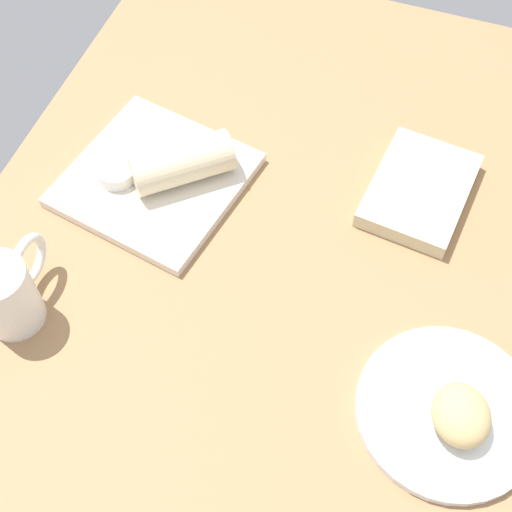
{
  "coord_description": "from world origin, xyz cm",
  "views": [
    {
      "loc": [
        -54.4,
        -13.42,
        88.08
      ],
      "look_at": [
        -5.39,
        3.9,
        7.0
      ],
      "focal_mm": 51.15,
      "sensor_mm": 36.0,
      "label": 1
    }
  ],
  "objects_px": {
    "sauce_cup": "(116,171)",
    "breakfast_wrap": "(182,163)",
    "round_plate": "(447,411)",
    "book_stack": "(419,190)",
    "coffee_mug": "(8,292)",
    "scone_pastry": "(461,415)",
    "square_plate": "(155,180)"
  },
  "relations": [
    {
      "from": "sauce_cup",
      "to": "breakfast_wrap",
      "type": "distance_m",
      "value": 0.1
    },
    {
      "from": "book_stack",
      "to": "scone_pastry",
      "type": "bearing_deg",
      "value": -160.29
    },
    {
      "from": "square_plate",
      "to": "sauce_cup",
      "type": "xyz_separation_m",
      "value": [
        -0.02,
        0.05,
        0.02
      ]
    },
    {
      "from": "breakfast_wrap",
      "to": "coffee_mug",
      "type": "relative_size",
      "value": 1.09
    },
    {
      "from": "round_plate",
      "to": "book_stack",
      "type": "xyz_separation_m",
      "value": [
        0.31,
        0.1,
        0.01
      ]
    },
    {
      "from": "coffee_mug",
      "to": "sauce_cup",
      "type": "bearing_deg",
      "value": -7.51
    },
    {
      "from": "scone_pastry",
      "to": "breakfast_wrap",
      "type": "xyz_separation_m",
      "value": [
        0.23,
        0.44,
        0.01
      ]
    },
    {
      "from": "sauce_cup",
      "to": "coffee_mug",
      "type": "relative_size",
      "value": 0.45
    },
    {
      "from": "breakfast_wrap",
      "to": "coffee_mug",
      "type": "height_order",
      "value": "coffee_mug"
    },
    {
      "from": "square_plate",
      "to": "book_stack",
      "type": "relative_size",
      "value": 1.21
    },
    {
      "from": "round_plate",
      "to": "sauce_cup",
      "type": "bearing_deg",
      "value": 70.11
    },
    {
      "from": "book_stack",
      "to": "coffee_mug",
      "type": "height_order",
      "value": "coffee_mug"
    },
    {
      "from": "book_stack",
      "to": "coffee_mug",
      "type": "relative_size",
      "value": 1.49
    },
    {
      "from": "round_plate",
      "to": "coffee_mug",
      "type": "distance_m",
      "value": 0.56
    },
    {
      "from": "breakfast_wrap",
      "to": "scone_pastry",
      "type": "bearing_deg",
      "value": 21.65
    },
    {
      "from": "scone_pastry",
      "to": "book_stack",
      "type": "bearing_deg",
      "value": 19.71
    },
    {
      "from": "sauce_cup",
      "to": "book_stack",
      "type": "xyz_separation_m",
      "value": [
        0.12,
        -0.42,
        -0.01
      ]
    },
    {
      "from": "round_plate",
      "to": "scone_pastry",
      "type": "distance_m",
      "value": 0.04
    },
    {
      "from": "scone_pastry",
      "to": "sauce_cup",
      "type": "relative_size",
      "value": 1.35
    },
    {
      "from": "round_plate",
      "to": "sauce_cup",
      "type": "distance_m",
      "value": 0.56
    },
    {
      "from": "scone_pastry",
      "to": "book_stack",
      "type": "height_order",
      "value": "scone_pastry"
    },
    {
      "from": "square_plate",
      "to": "coffee_mug",
      "type": "distance_m",
      "value": 0.27
    },
    {
      "from": "sauce_cup",
      "to": "breakfast_wrap",
      "type": "relative_size",
      "value": 0.41
    },
    {
      "from": "breakfast_wrap",
      "to": "sauce_cup",
      "type": "bearing_deg",
      "value": -110.88
    },
    {
      "from": "scone_pastry",
      "to": "breakfast_wrap",
      "type": "bearing_deg",
      "value": 62.17
    },
    {
      "from": "coffee_mug",
      "to": "scone_pastry",
      "type": "bearing_deg",
      "value": -86.25
    },
    {
      "from": "breakfast_wrap",
      "to": "round_plate",
      "type": "bearing_deg",
      "value": 22.35
    },
    {
      "from": "coffee_mug",
      "to": "square_plate",
      "type": "bearing_deg",
      "value": -17.64
    },
    {
      "from": "scone_pastry",
      "to": "book_stack",
      "type": "xyz_separation_m",
      "value": [
        0.32,
        0.12,
        -0.02
      ]
    },
    {
      "from": "scone_pastry",
      "to": "breakfast_wrap",
      "type": "height_order",
      "value": "breakfast_wrap"
    },
    {
      "from": "sauce_cup",
      "to": "book_stack",
      "type": "height_order",
      "value": "sauce_cup"
    },
    {
      "from": "square_plate",
      "to": "book_stack",
      "type": "bearing_deg",
      "value": -74.07
    }
  ]
}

